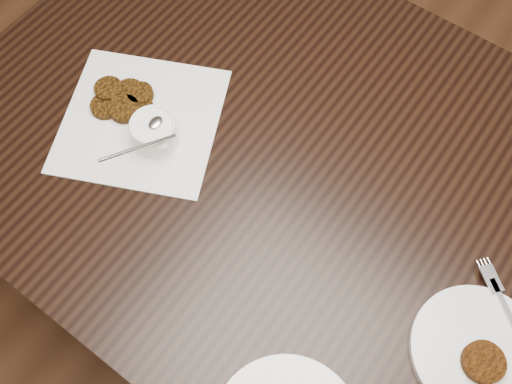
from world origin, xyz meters
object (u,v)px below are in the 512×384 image
sauce_ramekin (152,123)px  plate_with_patty (479,351)px  napkin (141,120)px  table (307,253)px

sauce_ramekin → plate_with_patty: bearing=0.0°
napkin → plate_with_patty: size_ratio=1.39×
table → napkin: (-0.34, -0.10, 0.38)m
napkin → sauce_ramekin: (0.05, -0.02, 0.06)m
plate_with_patty → table: bearing=162.1°
table → napkin: 0.52m
table → sauce_ramekin: sauce_ramekin is taller
napkin → sauce_ramekin: size_ratio=2.47×
table → napkin: size_ratio=5.03×
napkin → plate_with_patty: 0.70m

